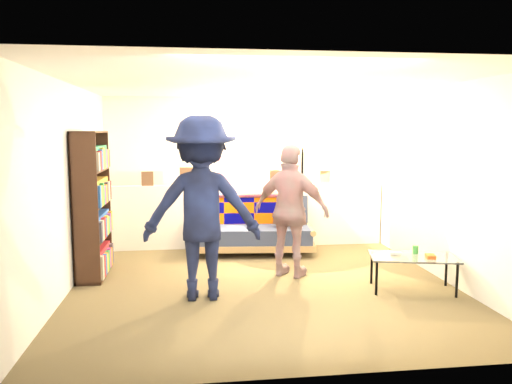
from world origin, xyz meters
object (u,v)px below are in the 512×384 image
Objects in this scene: coffee_table at (414,258)px; person_left at (202,208)px; futon_sofa at (256,229)px; bookshelf at (92,209)px; floor_lamp at (303,175)px; person_right at (291,211)px.

person_left reaches higher than coffee_table.
futon_sofa reaches higher than coffee_table.
futon_sofa is 1.71× the size of coffee_table.
bookshelf reaches higher than floor_lamp.
person_right is (-0.44, -1.29, -0.34)m from floor_lamp.
bookshelf reaches higher than futon_sofa.
bookshelf is at bearing -156.61° from futon_sofa.
futon_sofa is at bearing 178.43° from floor_lamp.
person_left reaches higher than floor_lamp.
person_left is 1.20× the size of person_right.
person_left is at bearing 177.98° from coffee_table.
bookshelf is 1.11× the size of floor_lamp.
bookshelf is 1.10× the size of person_right.
coffee_table is 1.56m from person_right.
person_left is at bearing -36.98° from bookshelf.
person_left reaches higher than person_right.
futon_sofa is 2.25m from person_left.
bookshelf is 1.70m from person_left.
bookshelf is (-2.21, -0.95, 0.51)m from futon_sofa.
bookshelf is 0.92× the size of person_left.
person_right reaches higher than coffee_table.
futon_sofa is at bearing 127.34° from coffee_table.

